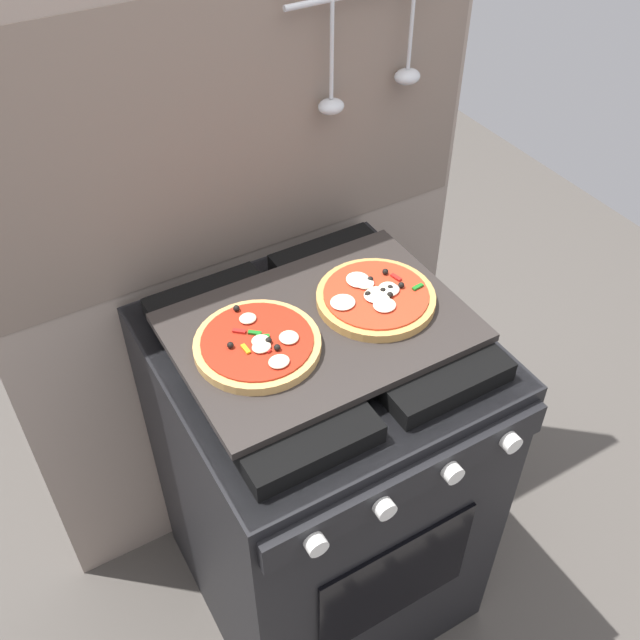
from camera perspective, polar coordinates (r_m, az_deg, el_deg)
name	(u,v)px	position (r m, az deg, el deg)	size (l,w,h in m)	color
ground_plane	(320,573)	(2.10, 0.00, -19.00)	(4.00, 4.00, 0.00)	#4C4742
kitchen_backsplash	(246,279)	(1.68, -5.74, 3.15)	(1.10, 0.08, 1.55)	gray
stove	(320,474)	(1.72, 0.03, -11.84)	(0.60, 0.64, 0.90)	black
baking_tray	(320,327)	(1.37, 0.00, -0.56)	(0.54, 0.38, 0.02)	#2D2826
pizza_left	(257,343)	(1.32, -4.90, -1.79)	(0.23, 0.23, 0.03)	tan
pizza_right	(375,297)	(1.41, 4.31, 1.78)	(0.23, 0.23, 0.03)	tan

